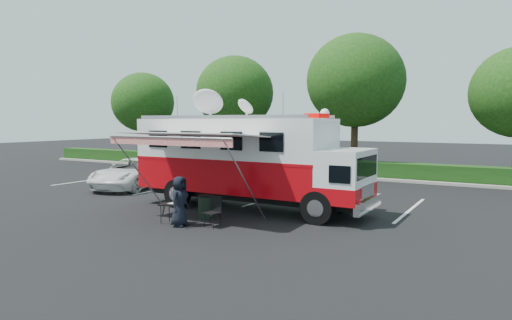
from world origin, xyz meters
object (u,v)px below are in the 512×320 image
at_px(command_truck, 248,160).
at_px(trash_bin, 206,207).
at_px(white_suv, 134,188).
at_px(folding_table, 173,205).

bearing_deg(command_truck, trash_bin, -101.04).
relative_size(white_suv, trash_bin, 6.53).
bearing_deg(folding_table, command_truck, 76.18).
bearing_deg(trash_bin, folding_table, -108.47).
distance_m(white_suv, folding_table, 9.04).
relative_size(command_truck, white_suv, 1.74).
bearing_deg(trash_bin, white_suv, 151.50).
xyz_separation_m(white_suv, folding_table, (7.20, -5.42, 0.64)).
bearing_deg(folding_table, trash_bin, 71.53).
relative_size(command_truck, trash_bin, 11.36).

